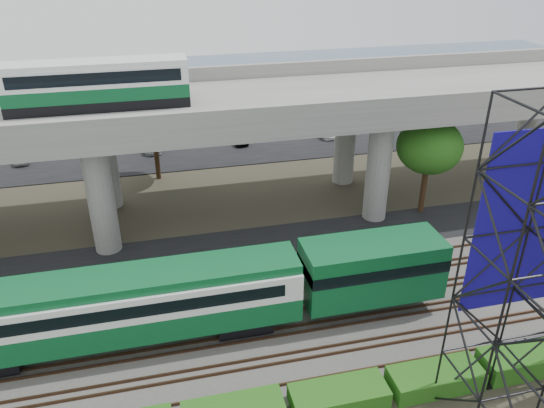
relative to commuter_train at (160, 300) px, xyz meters
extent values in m
plane|color=#474233|center=(6.76, -2.00, -2.88)|extent=(140.00, 140.00, 0.00)
cube|color=slate|center=(6.76, 0.00, -2.78)|extent=(90.00, 12.00, 0.20)
cube|color=black|center=(6.76, 8.50, -2.84)|extent=(90.00, 5.00, 0.08)
cube|color=black|center=(6.76, 32.00, -2.84)|extent=(90.00, 18.00, 0.08)
cube|color=#466074|center=(6.76, 54.00, -2.87)|extent=(140.00, 40.00, 0.03)
cube|color=#472D1E|center=(6.76, -4.72, -2.60)|extent=(90.00, 0.08, 0.16)
cube|color=#472D1E|center=(6.76, -3.28, -2.60)|extent=(90.00, 0.08, 0.16)
cube|color=#472D1E|center=(6.76, -2.72, -2.60)|extent=(90.00, 0.08, 0.16)
cube|color=#472D1E|center=(6.76, -1.28, -2.60)|extent=(90.00, 0.08, 0.16)
cube|color=#472D1E|center=(6.76, -0.72, -2.60)|extent=(90.00, 0.08, 0.16)
cube|color=#472D1E|center=(6.76, 0.72, -2.60)|extent=(90.00, 0.08, 0.16)
cube|color=#472D1E|center=(6.76, 1.28, -2.60)|extent=(90.00, 0.08, 0.16)
cube|color=#472D1E|center=(6.76, 2.72, -2.60)|extent=(90.00, 0.08, 0.16)
cube|color=#472D1E|center=(6.76, 3.28, -2.60)|extent=(90.00, 0.08, 0.16)
cube|color=#472D1E|center=(6.76, 4.72, -2.60)|extent=(90.00, 0.08, 0.16)
cube|color=black|center=(4.38, 0.00, -2.07)|extent=(3.00, 2.20, 0.90)
cube|color=#0B5128|center=(-2.12, 0.00, -0.92)|extent=(19.00, 3.00, 1.40)
cube|color=silver|center=(-2.12, 0.00, 0.53)|extent=(19.00, 3.00, 1.50)
cube|color=#0B5128|center=(-2.12, 0.00, 1.53)|extent=(19.00, 2.60, 0.50)
cube|color=black|center=(-1.12, 0.00, 0.58)|extent=(15.00, 3.06, 0.70)
cube|color=#0B5128|center=(11.88, 0.00, 0.08)|extent=(8.00, 3.00, 3.40)
cube|color=#9E9B93|center=(6.76, 14.00, 5.72)|extent=(80.00, 12.00, 1.20)
cube|color=#9E9B93|center=(6.76, 8.25, 6.87)|extent=(80.00, 0.50, 1.10)
cube|color=#9E9B93|center=(6.76, 19.75, 6.87)|extent=(80.00, 0.50, 1.10)
cylinder|color=#9E9B93|center=(-3.24, 10.50, 1.12)|extent=(1.80, 1.80, 8.00)
cylinder|color=#9E9B93|center=(-3.24, 17.50, 1.12)|extent=(1.80, 1.80, 8.00)
cube|color=#9E9B93|center=(-3.24, 14.00, 4.82)|extent=(2.40, 9.00, 0.60)
cylinder|color=#9E9B93|center=(16.76, 10.50, 1.12)|extent=(1.80, 1.80, 8.00)
cylinder|color=#9E9B93|center=(16.76, 17.50, 1.12)|extent=(1.80, 1.80, 8.00)
cube|color=#9E9B93|center=(16.76, 14.00, 4.82)|extent=(2.40, 9.00, 0.60)
cylinder|color=#9E9B93|center=(34.76, 17.50, 1.12)|extent=(1.80, 1.80, 8.00)
cube|color=black|center=(-2.63, 14.00, 6.67)|extent=(12.00, 2.50, 0.70)
cube|color=#0B5128|center=(-2.63, 14.00, 7.47)|extent=(12.00, 2.50, 0.90)
cube|color=silver|center=(-2.63, 14.00, 8.57)|extent=(12.00, 2.50, 1.30)
cube|color=black|center=(-2.63, 14.00, 8.62)|extent=(11.00, 2.56, 0.80)
cube|color=silver|center=(-2.63, 14.00, 9.37)|extent=(12.00, 2.40, 0.30)
cube|color=#1C5012|center=(7.76, -6.30, -2.37)|extent=(4.60, 1.80, 1.03)
cube|color=#1C5012|center=(12.76, -6.30, -2.38)|extent=(4.60, 1.80, 1.01)
cube|color=#1C5012|center=(17.76, -6.30, -2.32)|extent=(4.60, 1.80, 1.12)
cylinder|color=#382314|center=(20.76, 10.50, -0.48)|extent=(0.44, 0.44, 4.80)
ellipsoid|color=#1C5012|center=(20.76, 10.50, 2.72)|extent=(4.94, 4.94, 4.18)
cylinder|color=#382314|center=(0.76, 22.00, -0.48)|extent=(0.44, 0.44, 4.80)
ellipsoid|color=#1C5012|center=(0.76, 22.00, 2.72)|extent=(4.94, 4.94, 4.18)
imported|color=silver|center=(-11.91, 29.00, -2.20)|extent=(1.71, 3.64, 1.20)
imported|color=#929699|center=(-4.62, 34.00, -2.16)|extent=(1.84, 4.04, 1.29)
imported|color=#A6A9AE|center=(0.27, 29.00, -2.23)|extent=(2.21, 4.17, 1.15)
imported|color=silver|center=(3.25, 34.00, -2.17)|extent=(2.45, 4.70, 1.26)
imported|color=black|center=(9.35, 29.00, -2.21)|extent=(1.93, 3.64, 1.18)
imported|color=#9C9FA3|center=(12.17, 34.00, -2.14)|extent=(2.11, 4.19, 1.32)
imported|color=white|center=(18.78, 29.00, -2.23)|extent=(2.46, 4.19, 1.14)
imported|color=#9A9CA1|center=(24.85, 34.00, -2.16)|extent=(3.22, 4.98, 1.28)
camera|label=1|loc=(0.51, -23.01, 17.16)|focal=35.00mm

